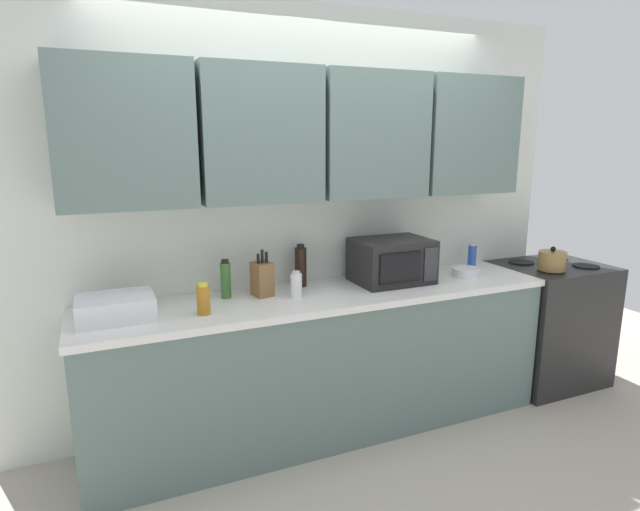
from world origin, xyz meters
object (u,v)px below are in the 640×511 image
Objects in this scene: dish_rack at (115,308)px; knife_block at (262,279)px; microwave at (392,261)px; bottle_blue_cleaner at (472,255)px; bottle_green_oil at (226,280)px; kettle at (552,261)px; bottle_amber_vinegar at (203,300)px; bottle_white_jar at (296,285)px; bottle_yellow_mustard at (433,262)px; bottle_soy_dark at (301,266)px; stove_range at (547,323)px; bowl_ceramic_small at (466,272)px.

dish_rack is 1.36× the size of knife_block.
microwave is 2.76× the size of bottle_blue_cleaner.
bottle_green_oil is at bearing 12.51° from dish_rack.
knife_block is at bearing 6.44° from dish_rack.
bottle_green_oil is at bearing 172.48° from kettle.
bottle_amber_vinegar reaches higher than dish_rack.
microwave reaches higher than bottle_white_jar.
knife_block reaches higher than bottle_yellow_mustard.
bottle_soy_dark reaches higher than bottle_blue_cleaner.
dish_rack is (-1.67, -0.05, -0.08)m from microwave.
dish_rack is 2.25× the size of bottle_amber_vinegar.
bowl_ceramic_small reaches higher than stove_range.
bottle_white_jar reaches higher than bowl_ceramic_small.
bottle_soy_dark is at bearing 168.37° from kettle.
bottle_amber_vinegar is (-2.58, -0.09, 0.53)m from stove_range.
bottle_green_oil is (-1.81, -0.04, 0.03)m from bottle_blue_cleaner.
bottle_blue_cleaner is (1.61, 0.09, -0.02)m from knife_block.
bottle_yellow_mustard is at bearing 5.96° from bottle_white_jar.
stove_range is 4.95× the size of bowl_ceramic_small.
stove_range is 3.41× the size of bottle_soy_dark.
microwave is 1.79× the size of bottle_soy_dark.
bottle_green_oil is at bearing -172.67° from bottle_soy_dark.
bowl_ceramic_small is (1.60, -0.16, -0.08)m from bottle_green_oil.
dish_rack is 2.43m from bottle_blue_cleaner.
bottle_yellow_mustard is 1.60m from bottle_amber_vinegar.
kettle is at bearing -7.52° from bottle_green_oil.
bottle_white_jar is (-1.03, -0.11, -0.02)m from bottle_yellow_mustard.
stove_range is 5.82× the size of bottle_white_jar.
kettle reaches higher than bottle_white_jar.
microwave is at bearing -2.50° from knife_block.
kettle is 1.19m from microwave.
bottle_amber_vinegar is at bearing -172.50° from microwave.
bottle_soy_dark is at bearing 173.26° from bottle_yellow_mustard.
bottle_blue_cleaner is 2.01m from bottle_amber_vinegar.
knife_block is at bearing -11.59° from bottle_green_oil.
microwave reaches higher than bottle_yellow_mustard.
bottle_blue_cleaner is at bearing -0.90° from bottle_soy_dark.
kettle is at bearing -16.89° from bottle_yellow_mustard.
kettle is at bearing -11.63° from bottle_soy_dark.
bottle_soy_dark is 0.50m from bottle_green_oil.
bottle_green_oil is at bearing 178.16° from bottle_yellow_mustard.
bottle_soy_dark reaches higher than dish_rack.
bottle_green_oil reaches higher than dish_rack.
bottle_green_oil reaches higher than bottle_yellow_mustard.
bottle_yellow_mustard is at bearing 149.60° from bowl_ceramic_small.
knife_block is 1.20m from bottle_yellow_mustard.
dish_rack is 2.06× the size of bowl_ceramic_small.
bottle_blue_cleaner is 1.03× the size of bottle_amber_vinegar.
bowl_ceramic_small is (1.22, -0.00, -0.05)m from bottle_white_jar.
dish_rack is 1.66× the size of bottle_green_oil.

